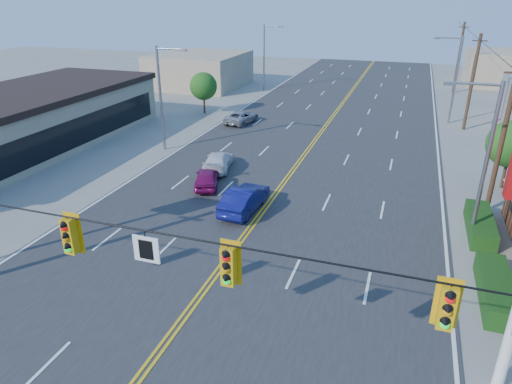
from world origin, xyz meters
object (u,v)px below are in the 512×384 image
(car_blue, at_px, (245,200))
(car_white, at_px, (218,162))
(car_magenta, at_px, (207,178))
(car_silver, at_px, (242,118))
(signal_span, at_px, (106,259))

(car_blue, bearing_deg, car_white, -51.19)
(car_white, bearing_deg, car_magenta, 86.82)
(car_silver, bearing_deg, signal_span, 111.78)
(car_magenta, bearing_deg, signal_span, 85.66)
(signal_span, bearing_deg, car_magenta, 105.48)
(car_magenta, relative_size, car_silver, 0.84)
(car_magenta, distance_m, car_blue, 4.33)
(car_magenta, relative_size, car_white, 0.84)
(car_magenta, relative_size, car_blue, 0.81)
(car_magenta, distance_m, car_white, 3.19)
(car_blue, bearing_deg, car_silver, -65.89)
(car_magenta, height_order, car_blue, car_blue)
(car_white, xyz_separation_m, car_silver, (-2.78, 12.26, -0.02))
(signal_span, xyz_separation_m, car_silver, (-7.76, 31.37, -4.29))
(signal_span, distance_m, car_silver, 32.60)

